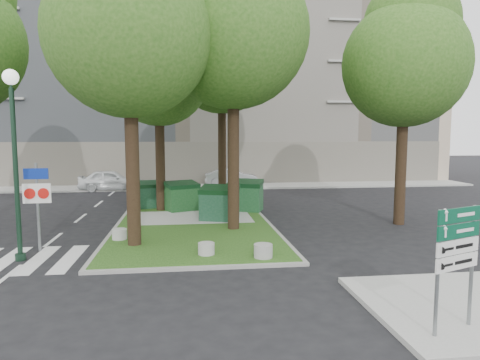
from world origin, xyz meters
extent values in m
plane|color=black|center=(0.00, 0.00, 0.00)|extent=(120.00, 120.00, 0.00)
cube|color=#173F12|center=(0.50, 8.00, 0.06)|extent=(6.00, 16.00, 0.12)
cube|color=gray|center=(0.50, 8.00, 0.05)|extent=(6.30, 16.30, 0.10)
cube|color=#999993|center=(0.00, 18.50, 0.06)|extent=(42.00, 3.00, 0.12)
cube|color=silver|center=(-3.75, 1.50, 0.01)|extent=(5.00, 3.00, 0.01)
cube|color=#C5B394|center=(0.00, 26.00, 8.00)|extent=(41.00, 12.00, 16.00)
cylinder|color=black|center=(-1.50, 2.50, 3.08)|extent=(0.44, 0.44, 6.16)
sphere|color=#265416|center=(-1.50, 2.50, 6.82)|extent=(5.20, 5.20, 5.20)
cylinder|color=black|center=(2.00, 4.50, 3.36)|extent=(0.44, 0.44, 6.72)
sphere|color=#265416|center=(2.00, 4.50, 7.44)|extent=(5.60, 5.60, 5.60)
cylinder|color=black|center=(-1.00, 9.00, 2.94)|extent=(0.44, 0.44, 5.88)
sphere|color=#265416|center=(-1.00, 9.00, 6.51)|extent=(4.80, 4.80, 4.80)
sphere|color=#265416|center=(-0.70, 9.20, 8.19)|extent=(3.60, 3.60, 3.60)
cylinder|color=black|center=(2.20, 12.00, 3.50)|extent=(0.44, 0.44, 7.00)
sphere|color=#265416|center=(2.20, 12.00, 7.75)|extent=(5.80, 5.80, 5.80)
sphere|color=#265416|center=(2.50, 12.20, 9.75)|extent=(4.35, 4.35, 4.35)
cylinder|color=black|center=(9.00, 5.00, 2.94)|extent=(0.44, 0.44, 5.88)
sphere|color=#265416|center=(9.00, 5.00, 6.51)|extent=(5.00, 5.00, 5.00)
sphere|color=#265416|center=(9.30, 5.20, 8.19)|extent=(3.75, 3.75, 3.75)
cube|color=#0F371E|center=(-1.61, 9.83, 0.66)|extent=(1.55, 1.22, 1.07)
cube|color=black|center=(-1.61, 9.83, 1.28)|extent=(1.61, 1.30, 0.31)
cube|color=#134118|center=(-0.01, 8.77, 0.69)|extent=(1.73, 1.48, 1.14)
cube|color=black|center=(-0.01, 8.77, 1.36)|extent=(1.80, 1.56, 0.33)
cube|color=#113822|center=(1.59, 6.25, 0.72)|extent=(1.77, 1.46, 1.20)
cube|color=black|center=(1.59, 6.25, 1.42)|extent=(1.85, 1.55, 0.35)
cube|color=#164721|center=(3.00, 8.37, 0.72)|extent=(1.80, 1.52, 1.21)
cube|color=black|center=(3.00, 8.37, 1.43)|extent=(1.88, 1.60, 0.35)
cylinder|color=#A7A7A2|center=(-2.10, 3.29, 0.30)|extent=(0.50, 0.50, 0.36)
cylinder|color=gray|center=(2.43, 0.50, 0.32)|extent=(0.55, 0.55, 0.39)
cylinder|color=#9F9E9A|center=(0.79, 1.03, 0.30)|extent=(0.50, 0.50, 0.35)
cylinder|color=#CECA18|center=(3.20, 12.63, 0.45)|extent=(0.38, 0.38, 0.66)
cylinder|color=black|center=(-4.70, 1.51, 2.52)|extent=(0.14, 0.14, 5.04)
cylinder|color=black|center=(-4.70, 1.51, 0.10)|extent=(0.30, 0.30, 0.20)
sphere|color=white|center=(-4.70, 1.51, 5.34)|extent=(0.44, 0.44, 0.44)
cylinder|color=slate|center=(-4.47, 2.51, 1.42)|extent=(0.09, 0.09, 2.83)
cube|color=navy|center=(-4.47, 2.51, 2.49)|extent=(0.74, 0.07, 0.34)
cube|color=white|center=(-4.47, 2.51, 1.87)|extent=(0.85, 0.08, 0.62)
cylinder|color=red|center=(-4.68, 2.51, 1.87)|extent=(0.34, 0.05, 0.34)
cylinder|color=red|center=(-4.27, 2.51, 1.87)|extent=(0.34, 0.05, 0.34)
cylinder|color=slate|center=(4.61, -4.74, 1.27)|extent=(0.09, 0.09, 2.29)
cylinder|color=slate|center=(5.51, -4.39, 1.27)|extent=(0.09, 0.09, 2.29)
cube|color=#09482E|center=(5.06, -4.57, 2.28)|extent=(1.08, 0.45, 0.26)
cube|color=#09482E|center=(5.06, -4.57, 1.99)|extent=(1.08, 0.45, 0.26)
cube|color=white|center=(5.06, -4.57, 1.70)|extent=(1.08, 0.45, 0.26)
cube|color=white|center=(5.06, -4.57, 1.41)|extent=(1.08, 0.45, 0.26)
imported|color=white|center=(-4.80, 17.61, 0.70)|extent=(4.19, 1.84, 1.40)
imported|color=#989A9F|center=(3.50, 19.50, 0.63)|extent=(3.93, 1.63, 1.26)
camera|label=1|loc=(0.22, -11.58, 3.71)|focal=32.00mm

